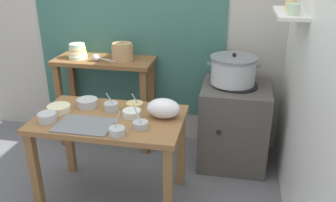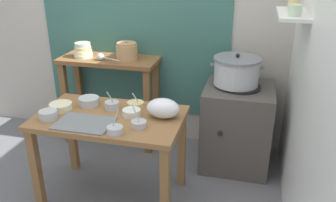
{
  "view_description": "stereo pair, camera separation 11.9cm",
  "coord_description": "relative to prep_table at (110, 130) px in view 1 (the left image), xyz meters",
  "views": [
    {
      "loc": [
        0.89,
        -2.27,
        1.86
      ],
      "look_at": [
        0.42,
        0.12,
        0.82
      ],
      "focal_mm": 37.79,
      "sensor_mm": 36.0,
      "label": 1
    },
    {
      "loc": [
        1.01,
        -2.24,
        1.86
      ],
      "look_at": [
        0.42,
        0.12,
        0.82
      ],
      "focal_mm": 37.79,
      "sensor_mm": 36.0,
      "label": 2
    }
  ],
  "objects": [
    {
      "name": "ground_plane",
      "position": [
        -0.01,
        0.03,
        -0.61
      ],
      "size": [
        9.0,
        9.0,
        0.0
      ],
      "primitive_type": "plane",
      "color": "slate"
    },
    {
      "name": "wall_back",
      "position": [
        0.07,
        1.13,
        0.69
      ],
      "size": [
        4.4,
        0.12,
        2.6
      ],
      "color": "#B2ADA3",
      "rests_on": "ground"
    },
    {
      "name": "wall_right",
      "position": [
        1.39,
        0.23,
        0.69
      ],
      "size": [
        0.3,
        3.2,
        2.6
      ],
      "color": "white",
      "rests_on": "ground"
    },
    {
      "name": "prep_table",
      "position": [
        0.0,
        0.0,
        0.0
      ],
      "size": [
        1.1,
        0.66,
        0.72
      ],
      "color": "olive",
      "rests_on": "ground"
    },
    {
      "name": "back_shelf_table",
      "position": [
        -0.36,
        0.86,
        0.07
      ],
      "size": [
        0.96,
        0.4,
        0.9
      ],
      "color": "brown",
      "rests_on": "ground"
    },
    {
      "name": "stove_block",
      "position": [
        0.92,
        0.73,
        -0.23
      ],
      "size": [
        0.6,
        0.61,
        0.78
      ],
      "color": "#4C4742",
      "rests_on": "ground"
    },
    {
      "name": "steamer_pot",
      "position": [
        0.88,
        0.75,
        0.29
      ],
      "size": [
        0.46,
        0.41,
        0.28
      ],
      "color": "#B7BABF",
      "rests_on": "stove_block"
    },
    {
      "name": "clay_pot",
      "position": [
        -0.16,
        0.86,
        0.37
      ],
      "size": [
        0.2,
        0.2,
        0.19
      ],
      "color": "tan",
      "rests_on": "back_shelf_table"
    },
    {
      "name": "bowl_stack_enamel",
      "position": [
        -0.6,
        0.83,
        0.36
      ],
      "size": [
        0.18,
        0.18,
        0.14
      ],
      "color": "#B7D1AD",
      "rests_on": "back_shelf_table"
    },
    {
      "name": "ladle",
      "position": [
        -0.39,
        0.77,
        0.33
      ],
      "size": [
        0.26,
        0.13,
        0.07
      ],
      "color": "#B7BABF",
      "rests_on": "back_shelf_table"
    },
    {
      "name": "serving_tray",
      "position": [
        -0.12,
        -0.17,
        0.12
      ],
      "size": [
        0.4,
        0.28,
        0.01
      ],
      "primitive_type": "cube",
      "color": "slate",
      "rests_on": "prep_table"
    },
    {
      "name": "plastic_bag",
      "position": [
        0.4,
        0.07,
        0.18
      ],
      "size": [
        0.25,
        0.17,
        0.15
      ],
      "primitive_type": "ellipsoid",
      "color": "white",
      "rests_on": "prep_table"
    },
    {
      "name": "prep_bowl_0",
      "position": [
        -0.41,
        0.01,
        0.14
      ],
      "size": [
        0.17,
        0.17,
        0.05
      ],
      "color": "beige",
      "rests_on": "prep_table"
    },
    {
      "name": "prep_bowl_1",
      "position": [
        0.15,
        -0.25,
        0.14
      ],
      "size": [
        0.11,
        0.11,
        0.17
      ],
      "color": "#B7BABF",
      "rests_on": "prep_table"
    },
    {
      "name": "prep_bowl_2",
      "position": [
        -0.02,
        0.11,
        0.15
      ],
      "size": [
        0.11,
        0.11,
        0.16
      ],
      "color": "#B7BABF",
      "rests_on": "prep_table"
    },
    {
      "name": "prep_bowl_3",
      "position": [
        0.16,
        0.04,
        0.14
      ],
      "size": [
        0.14,
        0.14,
        0.05
      ],
      "color": "silver",
      "rests_on": "prep_table"
    },
    {
      "name": "prep_bowl_4",
      "position": [
        -0.23,
        0.15,
        0.15
      ],
      "size": [
        0.16,
        0.16,
        0.06
      ],
      "color": "#B7BABF",
      "rests_on": "prep_table"
    },
    {
      "name": "prep_bowl_5",
      "position": [
        0.14,
        0.19,
        0.14
      ],
      "size": [
        0.13,
        0.13,
        0.14
      ],
      "color": "#E5C684",
      "rests_on": "prep_table"
    },
    {
      "name": "prep_bowl_6",
      "position": [
        -0.41,
        -0.16,
        0.15
      ],
      "size": [
        0.13,
        0.13,
        0.07
      ],
      "color": "#B7BABF",
      "rests_on": "prep_table"
    },
    {
      "name": "prep_bowl_7",
      "position": [
        0.27,
        -0.13,
        0.14
      ],
      "size": [
        0.11,
        0.11,
        0.17
      ],
      "color": "#B7BABF",
      "rests_on": "prep_table"
    }
  ]
}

